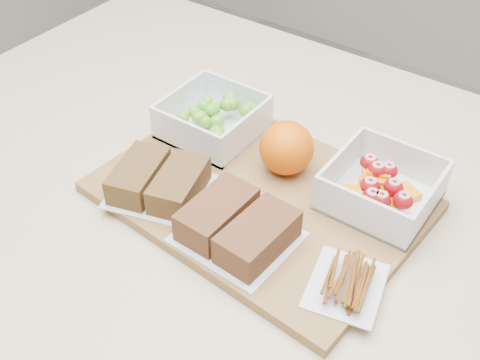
{
  "coord_description": "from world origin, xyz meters",
  "views": [
    {
      "loc": [
        0.36,
        -0.5,
        1.47
      ],
      "look_at": [
        -0.0,
        0.01,
        0.93
      ],
      "focal_mm": 45.0,
      "sensor_mm": 36.0,
      "label": 1
    }
  ],
  "objects_px": {
    "cutting_board": "(259,196)",
    "fruit_container": "(381,189)",
    "sandwich_bag_center": "(237,226)",
    "orange": "(286,148)",
    "grape_container": "(215,119)",
    "sandwich_bag_left": "(159,181)",
    "pretzel_bag": "(347,280)"
  },
  "relations": [
    {
      "from": "cutting_board",
      "to": "orange",
      "type": "xyz_separation_m",
      "value": [
        0.0,
        0.06,
        0.05
      ]
    },
    {
      "from": "sandwich_bag_left",
      "to": "pretzel_bag",
      "type": "xyz_separation_m",
      "value": [
        0.29,
        0.0,
        -0.01
      ]
    },
    {
      "from": "fruit_container",
      "to": "sandwich_bag_left",
      "type": "height_order",
      "value": "fruit_container"
    },
    {
      "from": "grape_container",
      "to": "sandwich_bag_center",
      "type": "distance_m",
      "value": 0.23
    },
    {
      "from": "grape_container",
      "to": "orange",
      "type": "height_order",
      "value": "orange"
    },
    {
      "from": "sandwich_bag_left",
      "to": "fruit_container",
      "type": "bearing_deg",
      "value": 31.82
    },
    {
      "from": "pretzel_bag",
      "to": "orange",
      "type": "bearing_deg",
      "value": 140.94
    },
    {
      "from": "cutting_board",
      "to": "orange",
      "type": "distance_m",
      "value": 0.08
    },
    {
      "from": "orange",
      "to": "sandwich_bag_center",
      "type": "relative_size",
      "value": 0.53
    },
    {
      "from": "sandwich_bag_left",
      "to": "sandwich_bag_center",
      "type": "relative_size",
      "value": 1.08
    },
    {
      "from": "grape_container",
      "to": "sandwich_bag_left",
      "type": "relative_size",
      "value": 0.85
    },
    {
      "from": "fruit_container",
      "to": "pretzel_bag",
      "type": "bearing_deg",
      "value": -78.14
    },
    {
      "from": "cutting_board",
      "to": "orange",
      "type": "height_order",
      "value": "orange"
    },
    {
      "from": "grape_container",
      "to": "cutting_board",
      "type": "bearing_deg",
      "value": -29.6
    },
    {
      "from": "grape_container",
      "to": "sandwich_bag_left",
      "type": "distance_m",
      "value": 0.15
    },
    {
      "from": "cutting_board",
      "to": "sandwich_bag_center",
      "type": "xyz_separation_m",
      "value": [
        0.03,
        -0.09,
        0.03
      ]
    },
    {
      "from": "grape_container",
      "to": "sandwich_bag_center",
      "type": "xyz_separation_m",
      "value": [
        0.16,
        -0.16,
        -0.0
      ]
    },
    {
      "from": "orange",
      "to": "pretzel_bag",
      "type": "relative_size",
      "value": 0.66
    },
    {
      "from": "sandwich_bag_center",
      "to": "pretzel_bag",
      "type": "distance_m",
      "value": 0.15
    },
    {
      "from": "cutting_board",
      "to": "fruit_container",
      "type": "bearing_deg",
      "value": 33.64
    },
    {
      "from": "fruit_container",
      "to": "sandwich_bag_left",
      "type": "bearing_deg",
      "value": -148.18
    },
    {
      "from": "grape_container",
      "to": "orange",
      "type": "distance_m",
      "value": 0.14
    },
    {
      "from": "sandwich_bag_left",
      "to": "sandwich_bag_center",
      "type": "height_order",
      "value": "sandwich_bag_center"
    },
    {
      "from": "grape_container",
      "to": "pretzel_bag",
      "type": "relative_size",
      "value": 1.13
    },
    {
      "from": "cutting_board",
      "to": "fruit_container",
      "type": "xyz_separation_m",
      "value": [
        0.14,
        0.08,
        0.03
      ]
    },
    {
      "from": "cutting_board",
      "to": "orange",
      "type": "relative_size",
      "value": 5.46
    },
    {
      "from": "fruit_container",
      "to": "orange",
      "type": "distance_m",
      "value": 0.14
    },
    {
      "from": "fruit_container",
      "to": "sandwich_bag_center",
      "type": "xyz_separation_m",
      "value": [
        -0.12,
        -0.17,
        -0.0
      ]
    },
    {
      "from": "pretzel_bag",
      "to": "cutting_board",
      "type": "bearing_deg",
      "value": 156.31
    },
    {
      "from": "grape_container",
      "to": "sandwich_bag_left",
      "type": "xyz_separation_m",
      "value": [
        0.02,
        -0.15,
        -0.0
      ]
    },
    {
      "from": "orange",
      "to": "fruit_container",
      "type": "bearing_deg",
      "value": 6.76
    },
    {
      "from": "fruit_container",
      "to": "orange",
      "type": "xyz_separation_m",
      "value": [
        -0.14,
        -0.02,
        0.02
      ]
    }
  ]
}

